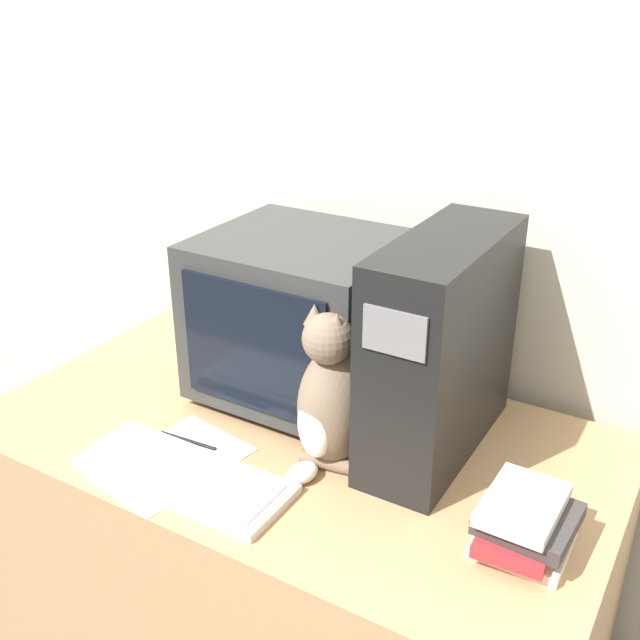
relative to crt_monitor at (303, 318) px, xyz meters
The scene contains 9 objects.
wall_back 0.44m from the crt_monitor, 76.59° to the left, with size 7.00×0.05×2.50m.
desk 0.60m from the crt_monitor, 64.71° to the right, with size 1.40×0.78×0.73m.
crt_monitor is the anchor object (origin of this frame).
computer_tower 0.36m from the crt_monitor, ahead, with size 0.17×0.47×0.47m.
keyboard 0.46m from the crt_monitor, 94.35° to the right, with size 0.46×0.17×0.02m.
cat 0.29m from the crt_monitor, 44.37° to the right, with size 0.28×0.26×0.36m.
book_stack 0.68m from the crt_monitor, 22.20° to the right, with size 0.17×0.19×0.10m.
pen 0.38m from the crt_monitor, 109.55° to the right, with size 0.14×0.02×0.01m.
paper_sheet 0.44m from the crt_monitor, 103.08° to the right, with size 0.25×0.33×0.00m.
Camera 1 is at (0.77, -0.79, 1.67)m, focal length 42.00 mm.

